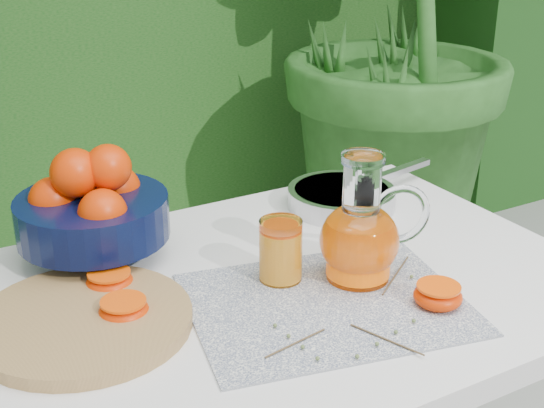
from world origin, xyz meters
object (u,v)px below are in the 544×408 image
fruit_bowl (92,208)px  juice_pitcher (361,236)px  cutting_board (83,321)px  white_table (278,328)px  saute_pan (343,196)px

fruit_bowl → juice_pitcher: juice_pitcher is taller
cutting_board → white_table: bearing=-5.3°
juice_pitcher → fruit_bowl: bearing=140.1°
juice_pitcher → white_table: bearing=156.8°
fruit_bowl → juice_pitcher: (0.34, -0.29, -0.02)m
white_table → fruit_bowl: 0.37m
white_table → cutting_board: bearing=174.7°
cutting_board → juice_pitcher: (0.43, -0.08, 0.07)m
white_table → juice_pitcher: 0.20m
white_table → saute_pan: (0.27, 0.21, 0.10)m
white_table → saute_pan: 0.35m
white_table → fruit_bowl: fruit_bowl is taller
fruit_bowl → juice_pitcher: bearing=-39.9°
white_table → cutting_board: cutting_board is taller
white_table → cutting_board: 0.32m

